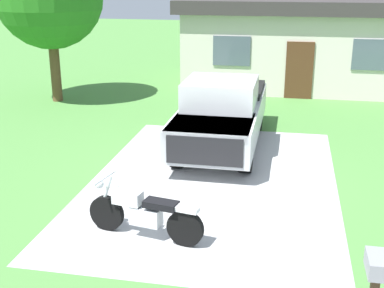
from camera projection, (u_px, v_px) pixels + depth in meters
The scene contains 6 objects.
ground_plane at pixel (213, 182), 11.57m from camera, with size 80.00×80.00×0.00m, color #4D863E.
driveway_pad at pixel (213, 182), 11.57m from camera, with size 5.45×8.22×0.01m, color #AEAEAE.
motorcycle at pixel (144, 213), 9.03m from camera, with size 2.19×0.79×1.09m.
pickup_truck at pixel (223, 111), 13.75m from camera, with size 2.02×5.64×1.90m.
mailbox at pixel (376, 277), 6.25m from camera, with size 0.26×0.48×1.26m.
neighbor_house at pixel (300, 42), 21.01m from camera, with size 9.60×5.60×3.50m.
Camera 1 is at (1.58, -10.59, 4.50)m, focal length 48.01 mm.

